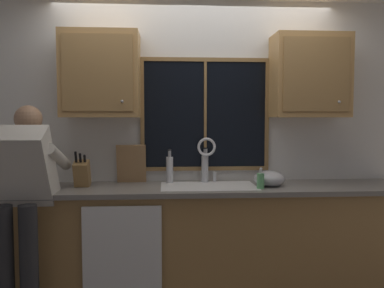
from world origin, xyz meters
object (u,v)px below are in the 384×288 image
at_px(soap_dispenser, 261,181).
at_px(mixing_bowl, 269,179).
at_px(person_standing, 21,189).
at_px(bottle_green_glass, 205,168).
at_px(bottle_tall_clear, 170,169).
at_px(knife_block, 82,174).
at_px(cutting_board, 131,164).

bearing_deg(soap_dispenser, mixing_bowl, 51.71).
distance_m(person_standing, bottle_green_glass, 1.51).
bearing_deg(bottle_tall_clear, knife_block, -167.89).
height_order(person_standing, soap_dispenser, person_standing).
xyz_separation_m(knife_block, bottle_green_glass, (1.05, 0.17, 0.02)).
bearing_deg(bottle_tall_clear, soap_dispenser, -24.95).
relative_size(knife_block, cutting_board, 0.93).
relative_size(person_standing, bottle_tall_clear, 5.33).
xyz_separation_m(cutting_board, soap_dispenser, (1.07, -0.37, -0.10)).
distance_m(soap_dispenser, bottle_green_glass, 0.55).
xyz_separation_m(mixing_bowl, bottle_green_glass, (-0.53, 0.22, 0.07)).
height_order(knife_block, soap_dispenser, knife_block).
bearing_deg(bottle_green_glass, soap_dispenser, -40.20).
xyz_separation_m(mixing_bowl, soap_dispenser, (-0.11, -0.13, 0.01)).
bearing_deg(knife_block, bottle_tall_clear, 12.11).
distance_m(bottle_green_glass, bottle_tall_clear, 0.32).
bearing_deg(cutting_board, person_standing, -144.13).
xyz_separation_m(cutting_board, mixing_bowl, (1.18, -0.23, -0.11)).
bearing_deg(soap_dispenser, bottle_green_glass, 139.80).
relative_size(cutting_board, mixing_bowl, 1.30).
bearing_deg(mixing_bowl, knife_block, 178.17).
height_order(person_standing, cutting_board, person_standing).
height_order(cutting_board, mixing_bowl, cutting_board).
bearing_deg(bottle_tall_clear, cutting_board, 175.92).
bearing_deg(bottle_green_glass, knife_block, -170.79).
xyz_separation_m(mixing_bowl, bottle_tall_clear, (-0.84, 0.21, 0.06)).
distance_m(cutting_board, bottle_green_glass, 0.65).
bearing_deg(person_standing, knife_block, 45.20).
height_order(bottle_green_glass, bottle_tall_clear, bottle_green_glass).
bearing_deg(mixing_bowl, bottle_green_glass, 157.29).
height_order(knife_block, bottle_green_glass, bottle_green_glass).
relative_size(person_standing, mixing_bowl, 6.02).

